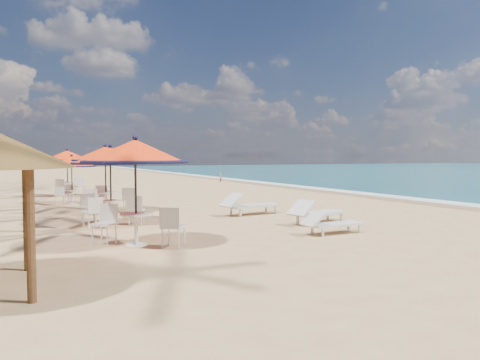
# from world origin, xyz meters

# --- Properties ---
(ground) EXTENTS (160.00, 160.00, 0.00)m
(ground) POSITION_xyz_m (0.00, 0.00, 0.00)
(ground) COLOR tan
(ground) RESTS_ON ground
(foam_strip) EXTENTS (1.20, 140.00, 0.04)m
(foam_strip) POSITION_xyz_m (9.30, 10.00, 0.00)
(foam_strip) COLOR white
(foam_strip) RESTS_ON ground
(wetsand_band) EXTENTS (1.40, 140.00, 0.02)m
(wetsand_band) POSITION_xyz_m (8.40, 10.00, 0.00)
(wetsand_band) COLOR olive
(wetsand_band) RESTS_ON ground
(station_0) EXTENTS (2.44, 2.44, 2.55)m
(station_0) POSITION_xyz_m (-5.20, -0.18, 1.94)
(station_0) COLOR black
(station_0) RESTS_ON ground
(station_1) EXTENTS (2.33, 2.33, 2.43)m
(station_1) POSITION_xyz_m (-5.09, 3.61, 1.78)
(station_1) COLOR black
(station_1) RESTS_ON ground
(station_2) EXTENTS (2.40, 2.40, 2.51)m
(station_2) POSITION_xyz_m (-4.65, 6.83, 1.83)
(station_2) COLOR black
(station_2) RESTS_ON ground
(station_3) EXTENTS (2.04, 2.14, 2.13)m
(station_3) POSITION_xyz_m (-5.49, 10.47, 1.56)
(station_3) COLOR black
(station_3) RESTS_ON ground
(station_4) EXTENTS (2.33, 2.33, 2.44)m
(station_4) POSITION_xyz_m (-5.21, 14.43, 1.86)
(station_4) COLOR black
(station_4) RESTS_ON ground
(lounger_near) EXTENTS (1.77, 0.60, 0.63)m
(lounger_near) POSITION_xyz_m (-0.21, -0.87, 0.29)
(lounger_near) COLOR silver
(lounger_near) RESTS_ON ground
(lounger_mid) EXTENTS (2.21, 1.23, 0.76)m
(lounger_mid) POSITION_xyz_m (0.54, 0.88, 0.35)
(lounger_mid) COLOR silver
(lounger_mid) RESTS_ON ground
(lounger_far) EXTENTS (2.29, 1.04, 0.79)m
(lounger_far) POSITION_xyz_m (-0.35, 3.65, 0.37)
(lounger_far) COLOR silver
(lounger_far) RESTS_ON ground
(person) EXTENTS (0.23, 0.32, 0.83)m
(person) POSITION_xyz_m (6.71, 22.22, 0.42)
(person) COLOR #99684E
(person) RESTS_ON ground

